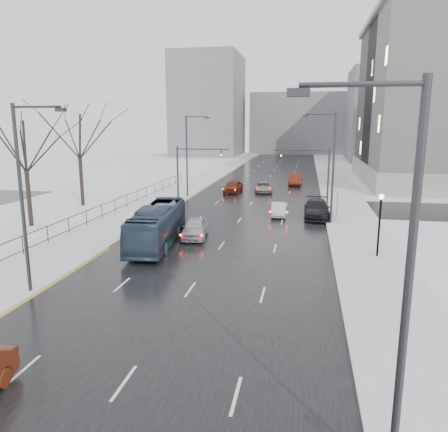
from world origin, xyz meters
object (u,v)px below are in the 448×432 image
Objects in this scene: tree_park_d at (32,227)px; mast_signal_right at (318,170)px; tree_park_e at (83,206)px; streetlight_r_mid at (331,162)px; no_uturn_sign at (338,193)px; streetlight_l_near at (25,191)px; sedan_center_near at (195,228)px; sedan_center_far at (233,186)px; sedan_right_cross at (263,187)px; sedan_right_distant at (295,179)px; mast_signal_left at (187,168)px; bus at (158,225)px; sedan_right_far at (317,209)px; streetlight_r_near at (398,276)px; lamppost_r_mid at (380,216)px; streetlight_l_far at (189,152)px; sedan_right_near at (279,209)px.

tree_park_d is 1.92× the size of mast_signal_right.
streetlight_r_mid is (26.37, -4.00, 5.62)m from tree_park_e.
streetlight_l_near is at bearing -125.89° from no_uturn_sign.
sedan_center_far reaches higher than sedan_center_near.
sedan_right_distant is (4.00, 7.78, 0.16)m from sedan_right_cross.
mast_signal_left reaches higher than sedan_center_near.
mast_signal_right reaches higher than bus.
mast_signal_left is 1.10× the size of sedan_right_far.
streetlight_r_mid is at bearing 90.00° from streetlight_r_near.
mast_signal_right is 18.27m from sedan_center_near.
tree_park_e is 2.08× the size of mast_signal_left.
streetlight_r_near is at bearing -84.20° from sedan_right_distant.
lamppost_r_mid is at bearing -8.05° from bus.
lamppost_r_mid is at bearing -78.46° from mast_signal_right.
streetlight_r_near is at bearing -31.48° from streetlight_l_near.
mast_signal_left reaches higher than lamppost_r_mid.
bus is 36.26m from sedan_right_distant.
bus reaches higher than sedan_center_far.
sedan_right_far reaches higher than sedan_right_cross.
streetlight_l_far reaches higher than mast_signal_left.
streetlight_l_near reaches higher than sedan_center_far.
sedan_right_cross is (-6.83, 9.78, -3.39)m from mast_signal_right.
streetlight_r_near is 1.54× the size of mast_signal_left.
streetlight_r_near and streetlight_l_near have the same top height.
streetlight_r_near and streetlight_r_mid have the same top height.
streetlight_l_near is at bearing -93.53° from sedan_center_far.
bus is at bearing -127.78° from sedan_right_near.
bus is 26.05m from sedan_center_far.
bus is (-15.80, 0.52, -1.43)m from lamppost_r_mid.
no_uturn_sign reaches higher than sedan_center_near.
sedan_right_cross is 8.75m from sedan_right_distant.
tree_park_d is 17.90m from streetlight_l_near.
no_uturn_sign is at bearing 20.32° from tree_park_d.
tree_park_e is 21.76m from sedan_right_near.
streetlight_r_mid is 1.69× the size of sedan_right_far.
streetlight_l_far reaches higher than no_uturn_sign.
bus is (3.37, -21.48, -4.10)m from streetlight_l_far.
bus is 16.96m from sedan_right_far.
tree_park_d is 26.42m from sedan_right_far.
streetlight_r_mid reaches higher than mast_signal_right.
lamppost_r_mid is (28.80, -4.00, 2.94)m from tree_park_d.
no_uturn_sign is at bearing 75.52° from streetlight_r_mid.
tree_park_d is at bearing 124.53° from streetlight_l_near.
lamppost_r_mid is at bearing 27.55° from streetlight_l_near.
mast_signal_left is at bearing 112.18° from streetlight_r_near.
tree_park_d is 3.11× the size of sedan_right_near.
streetlight_r_near is at bearing -42.75° from tree_park_d.
streetlight_l_far is 11.51m from sedan_right_cross.
lamppost_r_mid is 14.85m from sedan_right_near.
tree_park_e is 1.35× the size of streetlight_r_near.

